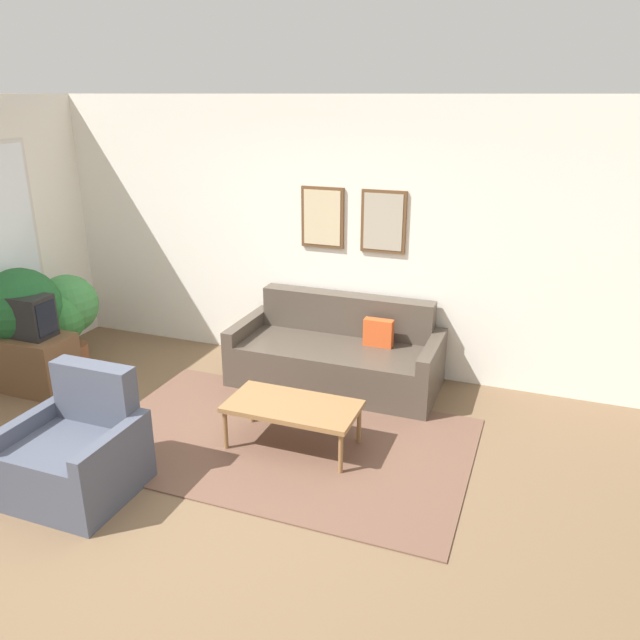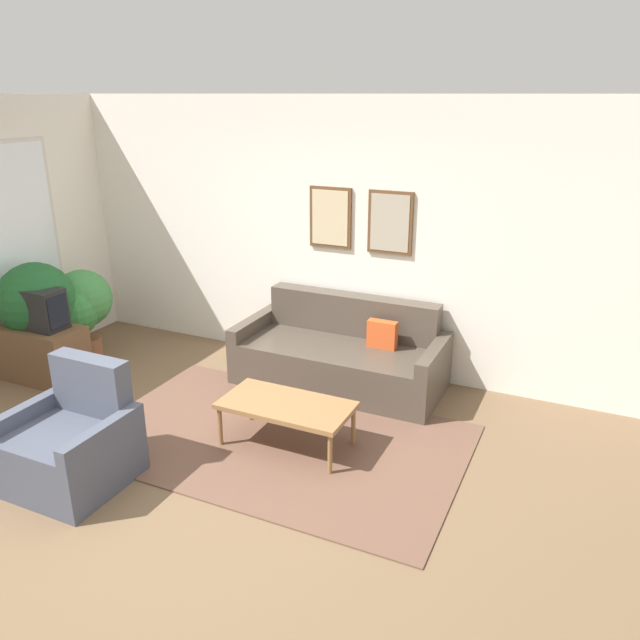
% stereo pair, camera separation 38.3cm
% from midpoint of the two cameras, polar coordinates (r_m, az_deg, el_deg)
% --- Properties ---
extents(ground_plane, '(16.00, 16.00, 0.00)m').
position_cam_midpoint_polar(ground_plane, '(4.89, -14.48, -14.26)').
color(ground_plane, brown).
extents(area_rug, '(3.04, 1.89, 0.01)m').
position_cam_midpoint_polar(area_rug, '(5.25, -5.63, -11.02)').
color(area_rug, brown).
rests_on(area_rug, ground_plane).
extents(wall_back, '(8.00, 0.09, 2.70)m').
position_cam_midpoint_polar(wall_back, '(6.37, -2.76, 7.76)').
color(wall_back, white).
rests_on(wall_back, ground_plane).
extents(couch, '(2.00, 0.90, 0.83)m').
position_cam_midpoint_polar(couch, '(6.11, -0.20, -3.28)').
color(couch, '#4C4238').
rests_on(couch, ground_plane).
extents(coffee_table, '(1.05, 0.54, 0.38)m').
position_cam_midpoint_polar(coffee_table, '(5.01, -4.74, -8.06)').
color(coffee_table, olive).
rests_on(coffee_table, ground_plane).
extents(tv_stand, '(0.82, 0.45, 0.55)m').
position_cam_midpoint_polar(tv_stand, '(6.68, -26.39, -3.47)').
color(tv_stand, brown).
rests_on(tv_stand, ground_plane).
extents(tv, '(0.55, 0.28, 0.40)m').
position_cam_midpoint_polar(tv, '(6.52, -27.01, 0.38)').
color(tv, black).
rests_on(tv, tv_stand).
extents(armchair, '(0.82, 0.76, 0.88)m').
position_cam_midpoint_polar(armchair, '(4.91, -23.47, -11.25)').
color(armchair, '#474C5B').
rests_on(armchair, ground_plane).
extents(potted_plant_tall, '(0.76, 0.76, 1.14)m').
position_cam_midpoint_polar(potted_plant_tall, '(6.76, -27.11, 0.89)').
color(potted_plant_tall, '#383D42').
rests_on(potted_plant_tall, ground_plane).
extents(potted_plant_by_window, '(0.61, 0.61, 0.96)m').
position_cam_midpoint_polar(potted_plant_by_window, '(7.01, -23.50, 1.02)').
color(potted_plant_by_window, '#935638').
rests_on(potted_plant_by_window, ground_plane).
extents(potted_plant_small, '(0.58, 0.58, 0.86)m').
position_cam_midpoint_polar(potted_plant_small, '(6.91, -24.44, 0.05)').
color(potted_plant_small, '#383D42').
rests_on(potted_plant_small, ground_plane).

